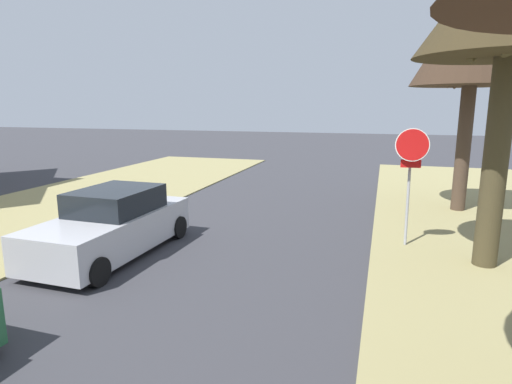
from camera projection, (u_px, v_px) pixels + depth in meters
The scene contains 3 objects.
stop_sign_far at pixel (411, 162), 10.40m from camera, with size 0.81×0.50×2.95m.
street_tree_right_far at pixel (474, 34), 13.33m from camera, with size 3.74×3.74×7.42m.
parked_sedan_silver at pixel (113, 225), 10.15m from camera, with size 2.04×4.45×1.57m.
Camera 1 is at (3.77, 3.58, 3.53)m, focal length 29.74 mm.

